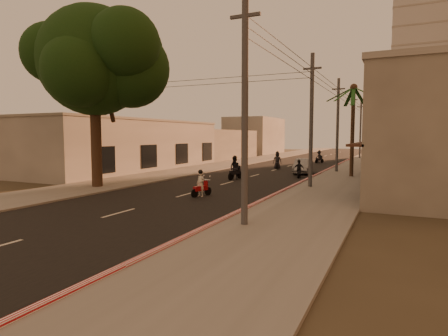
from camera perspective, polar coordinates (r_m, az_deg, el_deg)
The scene contains 20 objects.
ground at distance 21.10m, azimuth -8.61°, elevation -4.82°, with size 160.00×160.00×0.00m, color #383023.
road at distance 39.21m, azimuth 7.75°, elevation -0.30°, with size 10.00×140.00×0.02m, color black.
sidewalk_right at distance 37.69m, azimuth 18.71°, elevation -0.65°, with size 5.00×140.00×0.12m, color slate.
sidewalk_left at distance 42.03m, azimuth -2.06°, elevation 0.16°, with size 5.00×140.00×0.12m, color slate.
curb_stripe at distance 33.13m, azimuth 13.63°, elevation -1.19°, with size 0.20×60.00×0.20m, color #AD121C.
shophouse_row at distance 35.40m, azimuth 28.98°, elevation 4.47°, with size 8.80×34.20×7.30m.
left_building at distance 40.39m, azimuth -14.24°, elevation 3.43°, with size 8.20×24.20×5.20m.
distant_tower at distance 74.19m, azimuth 28.86°, elevation 12.42°, with size 12.10×12.10×28.00m.
broadleaf_tree at distance 27.05m, azimuth -18.39°, elevation 15.17°, with size 9.60×8.70×12.10m.
palm_tree at distance 33.69m, azimuth 19.15°, elevation 10.79°, with size 5.00×5.00×8.20m.
utility_poles at distance 37.81m, azimuth 17.00°, elevation 9.24°, with size 1.20×48.26×9.00m.
filler_right at distance 62.37m, azimuth 27.28°, elevation 3.88°, with size 8.00×14.00×6.00m, color #A7A196.
filler_left_near at distance 57.32m, azimuth -1.51°, elevation 3.58°, with size 8.00×14.00×4.40m, color #A7A196.
filler_left_far at distance 73.86m, azimuth 4.74°, elevation 4.87°, with size 8.00×14.00×7.00m, color #A7A196.
scooter_red at distance 21.87m, azimuth -3.56°, elevation -2.54°, with size 0.81×1.59×1.60m.
scooter_mid_a at distance 30.33m, azimuth 1.68°, elevation -0.10°, with size 1.13×1.99×1.97m.
scooter_mid_b at distance 32.14m, azimuth 11.33°, elevation -0.24°, with size 1.00×1.59×1.57m.
scooter_far_a at distance 40.15m, azimuth 8.12°, elevation 1.05°, with size 1.19×1.91×1.92m.
scooter_far_b at distance 50.20m, azimuth 14.30°, elevation 1.62°, with size 1.50×1.60×1.70m.
parked_car at distance 35.90m, azimuth 11.97°, elevation 0.27°, with size 2.00×4.42×1.41m, color gray.
Camera 1 is at (11.52, -17.31, 3.55)m, focal length 30.00 mm.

